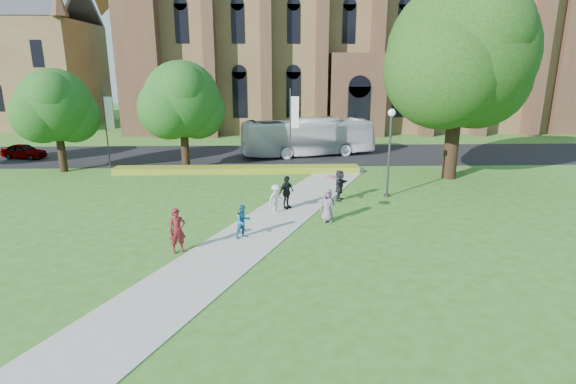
{
  "coord_description": "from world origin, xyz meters",
  "views": [
    {
      "loc": [
        0.65,
        -19.33,
        7.57
      ],
      "look_at": [
        1.37,
        1.99,
        1.6
      ],
      "focal_mm": 28.0,
      "sensor_mm": 36.0,
      "label": 1
    }
  ],
  "objects_px": {
    "streetlamp": "(390,142)",
    "large_tree": "(461,54)",
    "car_0": "(24,151)",
    "tour_coach": "(308,137)",
    "pedestrian_0": "(177,230)"
  },
  "relations": [
    {
      "from": "streetlamp",
      "to": "large_tree",
      "type": "height_order",
      "value": "large_tree"
    },
    {
      "from": "large_tree",
      "to": "car_0",
      "type": "distance_m",
      "value": 35.33
    },
    {
      "from": "tour_coach",
      "to": "pedestrian_0",
      "type": "relative_size",
      "value": 6.13
    },
    {
      "from": "tour_coach",
      "to": "pedestrian_0",
      "type": "distance_m",
      "value": 22.39
    },
    {
      "from": "large_tree",
      "to": "tour_coach",
      "type": "distance_m",
      "value": 14.34
    },
    {
      "from": "large_tree",
      "to": "streetlamp",
      "type": "bearing_deg",
      "value": -140.71
    },
    {
      "from": "streetlamp",
      "to": "car_0",
      "type": "xyz_separation_m",
      "value": [
        -28.02,
        12.56,
        -2.65
      ]
    },
    {
      "from": "streetlamp",
      "to": "tour_coach",
      "type": "relative_size",
      "value": 0.45
    },
    {
      "from": "large_tree",
      "to": "pedestrian_0",
      "type": "xyz_separation_m",
      "value": [
        -16.37,
        -12.61,
        -7.38
      ]
    },
    {
      "from": "pedestrian_0",
      "to": "streetlamp",
      "type": "bearing_deg",
      "value": 12.1
    },
    {
      "from": "large_tree",
      "to": "tour_coach",
      "type": "xyz_separation_m",
      "value": [
        -9.28,
        8.62,
        -6.72
      ]
    },
    {
      "from": "large_tree",
      "to": "tour_coach",
      "type": "bearing_deg",
      "value": 137.11
    },
    {
      "from": "streetlamp",
      "to": "tour_coach",
      "type": "height_order",
      "value": "streetlamp"
    },
    {
      "from": "car_0",
      "to": "pedestrian_0",
      "type": "xyz_separation_m",
      "value": [
        17.15,
        -20.67,
        0.34
      ]
    },
    {
      "from": "streetlamp",
      "to": "large_tree",
      "type": "distance_m",
      "value": 8.73
    }
  ]
}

